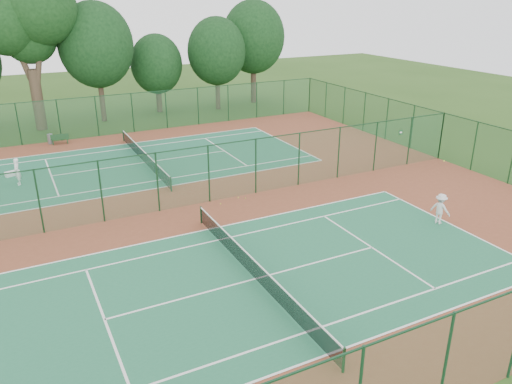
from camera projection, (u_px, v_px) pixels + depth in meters
ground at (185, 206)px, 29.08m from camera, size 120.00×120.00×0.00m
red_pad at (185, 206)px, 29.08m from camera, size 40.00×36.00×0.01m
court_near at (255, 279)px, 21.62m from camera, size 23.77×10.97×0.01m
court_far at (144, 163)px, 36.53m from camera, size 23.77×10.97×0.01m
fence_north at (115, 114)px, 43.34m from camera, size 40.00×0.09×3.50m
fence_south at (404, 381)px, 13.52m from camera, size 40.00×0.09×3.50m
fence_east at (441, 136)px, 36.84m from camera, size 0.09×36.00×3.50m
fence_divider at (184, 178)px, 28.43m from camera, size 40.00×0.09×3.50m
tennis_net_near at (255, 268)px, 21.42m from camera, size 0.10×12.90×0.97m
tennis_net_far at (144, 156)px, 36.33m from camera, size 0.10×12.90×0.97m
player_near at (440, 209)px, 26.57m from camera, size 0.93×1.23×1.69m
player_far at (17, 172)px, 32.02m from camera, size 0.52×0.70×1.75m
trash_bin at (50, 139)px, 41.02m from camera, size 0.59×0.59×0.80m
bench at (60, 139)px, 40.86m from camera, size 1.44×0.55×0.87m
kit_bag at (12, 173)px, 33.81m from camera, size 0.98×0.63×0.34m
stray_ball_a at (238, 198)px, 30.18m from camera, size 0.07×0.07×0.07m
stray_ball_b at (245, 198)px, 30.10m from camera, size 0.06×0.06×0.06m
stray_ball_c at (221, 204)px, 29.31m from camera, size 0.07×0.07×0.07m
big_tree at (26, 20)px, 42.24m from camera, size 8.70×6.37×13.37m
evergreen_row at (108, 119)px, 49.37m from camera, size 39.00×5.00×12.00m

